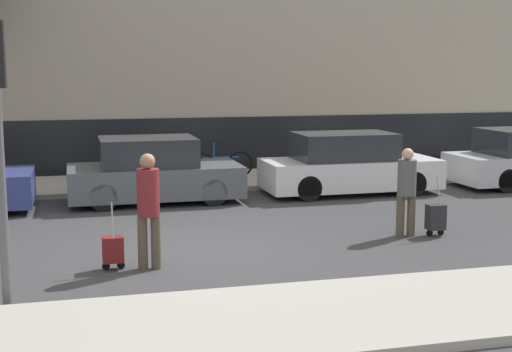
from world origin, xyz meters
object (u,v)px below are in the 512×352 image
Objects in this scene: pedestrian_right at (407,187)px; parked_bicycle at (221,164)px; trolley_left at (113,250)px; parked_car_1 at (153,172)px; parked_car_2 at (348,166)px; trolley_right at (436,217)px; pedestrian_left at (148,204)px.

pedestrian_right is 7.17m from parked_bicycle.
parked_car_1 is at bearing 77.37° from trolley_left.
parked_car_2 is 2.64× the size of pedestrian_right.
parked_bicycle is (3.29, 7.77, 0.18)m from trolley_left.
trolley_left is 0.94× the size of trolley_right.
pedestrian_left reaches higher than parked_bicycle.
trolley_right is at bearing -45.40° from parked_car_1.
parked_car_1 is at bearing 134.60° from trolley_right.
parked_car_1 is 5.61m from pedestrian_left.
parked_car_2 reaches higher than trolley_right.
pedestrian_right is at bearing 166.02° from trolley_right.
parked_car_2 reaches higher than trolley_left.
trolley_right is 7.45m from parked_bicycle.
pedestrian_left is at bearing -109.25° from parked_bicycle.
parked_car_2 is 2.42× the size of parked_bicycle.
trolley_right reaches higher than trolley_left.
pedestrian_left is at bearing 25.78° from pedestrian_right.
parked_car_1 is 2.21× the size of parked_bicycle.
parked_bicycle is at bearing 48.21° from parked_car_1.
parked_car_2 is 7.71m from pedestrian_left.
parked_car_1 is 3.10m from parked_bicycle.
parked_car_1 is 5.61m from trolley_left.
pedestrian_left is 1.01× the size of parked_bicycle.
pedestrian_left reaches higher than trolley_left.
parked_car_1 is 0.91× the size of parked_car_2.
trolley_right is (-0.13, -4.59, -0.34)m from parked_car_2.
parked_car_1 is 6.59m from trolley_right.
pedestrian_left is 8.35m from parked_bicycle.
parked_car_1 is 3.71× the size of trolley_left.
parked_bicycle is (2.75, 7.87, -0.53)m from pedestrian_left.
pedestrian_right reaches higher than parked_car_1.
parked_car_2 is 3.61m from parked_bicycle.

